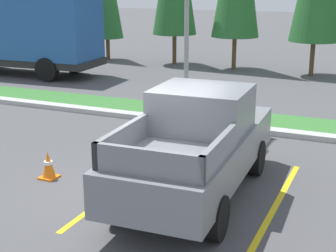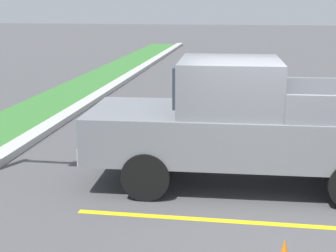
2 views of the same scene
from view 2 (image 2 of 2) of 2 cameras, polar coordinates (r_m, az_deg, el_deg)
The scene contains 4 objects.
ground_plane at distance 7.80m, azimuth 11.04°, elevation -8.80°, with size 120.00×120.00×0.00m, color #4C4C4F.
parking_line_near at distance 7.15m, azimuth 8.67°, elevation -10.84°, with size 0.12×4.80×0.01m, color yellow.
parking_line_far at distance 10.05m, azimuth 8.82°, elevation -3.41°, with size 0.12×4.80×0.01m, color yellow.
pickup_truck_main at distance 8.28m, azimuth 8.67°, elevation 0.24°, with size 2.13×5.30×2.10m.
Camera 2 is at (-7.19, 0.37, 3.00)m, focal length 53.13 mm.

